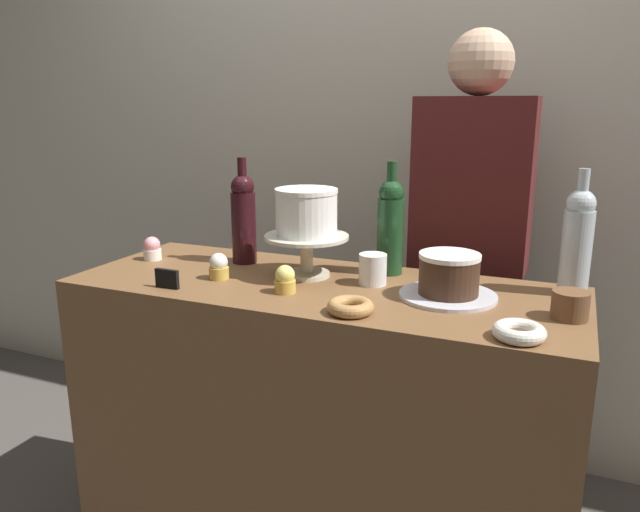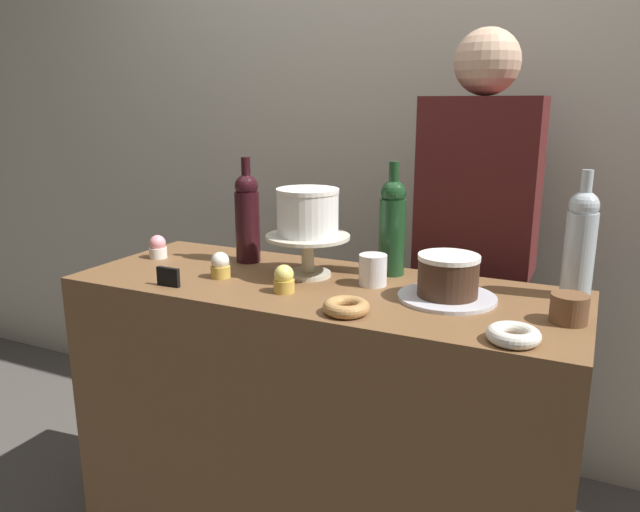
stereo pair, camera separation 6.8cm
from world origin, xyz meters
name	(u,v)px [view 1 (the left image)]	position (x,y,z in m)	size (l,w,h in m)	color
back_wall	(405,125)	(0.00, 0.84, 1.30)	(6.00, 0.05, 2.60)	#BCB7A8
display_counter	(320,430)	(0.00, 0.00, 0.45)	(1.39, 0.52, 0.90)	brown
cake_stand_pedestal	(307,248)	(-0.07, 0.06, 0.98)	(0.24, 0.24, 0.12)	beige
white_layer_cake	(306,212)	(-0.07, 0.06, 1.08)	(0.18, 0.18, 0.13)	white
silver_serving_platter	(448,296)	(0.35, 0.02, 0.90)	(0.25, 0.25, 0.01)	silver
chocolate_round_cake	(449,274)	(0.35, 0.02, 0.96)	(0.15, 0.15, 0.11)	#3D2619
wine_bottle_green	(390,225)	(0.14, 0.18, 1.04)	(0.08, 0.08, 0.33)	#193D1E
wine_bottle_clear	(577,240)	(0.64, 0.18, 1.04)	(0.08, 0.08, 0.33)	#B2BCC1
wine_bottle_dark_red	(243,217)	(-0.31, 0.13, 1.04)	(0.08, 0.08, 0.33)	black
cupcake_lemon	(285,280)	(-0.05, -0.10, 0.93)	(0.06, 0.06, 0.07)	gold
cupcake_vanilla	(219,267)	(-0.28, -0.06, 0.93)	(0.06, 0.06, 0.07)	gold
cupcake_strawberry	(152,249)	(-0.59, 0.04, 0.93)	(0.06, 0.06, 0.07)	white
donut_sugar	(519,332)	(0.54, -0.20, 0.91)	(0.11, 0.11, 0.03)	silver
donut_maple	(350,307)	(0.16, -0.19, 0.91)	(0.11, 0.11, 0.03)	#B27F47
cookie_stack	(570,305)	(0.64, -0.03, 0.93)	(0.08, 0.08, 0.07)	brown
price_sign_chalkboard	(167,279)	(-0.36, -0.19, 0.92)	(0.07, 0.01, 0.05)	black
coffee_cup_ceramic	(373,269)	(0.13, 0.06, 0.94)	(0.08, 0.08, 0.08)	white
barista_figure	(468,272)	(0.32, 0.50, 0.84)	(0.36, 0.22, 1.60)	black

